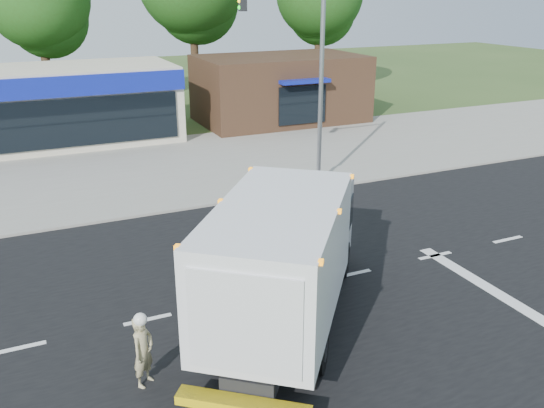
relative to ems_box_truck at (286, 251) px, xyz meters
name	(u,v)px	position (x,y,z in m)	size (l,w,h in m)	color
ground	(352,274)	(2.93, 1.63, -2.02)	(120.00, 120.00, 0.00)	#385123
road_asphalt	(352,274)	(2.93, 1.63, -2.01)	(60.00, 14.00, 0.02)	black
sidewalk	(247,189)	(2.93, 9.83, -1.96)	(60.00, 2.40, 0.12)	gray
parking_apron	(204,156)	(2.93, 15.63, -2.01)	(60.00, 9.00, 0.02)	gray
lane_markings	(419,285)	(4.28, 0.28, -2.00)	(55.20, 7.00, 0.01)	silver
ems_box_truck	(286,251)	(0.00, 0.00, 0.00)	(6.76, 7.73, 3.50)	black
emergency_worker	(143,350)	(-3.66, -0.83, -1.18)	(0.68, 0.67, 1.69)	tan
brown_storefront	(280,89)	(9.93, 21.61, -0.02)	(10.00, 6.70, 4.00)	#382316
traffic_signal_pole	(307,68)	(5.29, 9.23, 2.90)	(3.51, 0.25, 8.00)	gray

